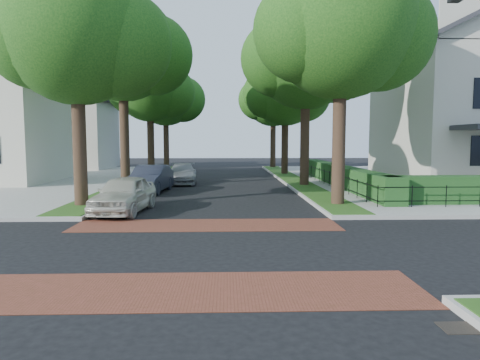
# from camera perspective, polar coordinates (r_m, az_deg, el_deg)

# --- Properties ---
(ground) EXTENTS (120.00, 120.00, 0.00)m
(ground) POSITION_cam_1_polar(r_m,az_deg,el_deg) (11.62, -5.19, -9.11)
(ground) COLOR black
(ground) RESTS_ON ground
(crosswalk_far) EXTENTS (9.00, 2.20, 0.01)m
(crosswalk_far) POSITION_cam_1_polar(r_m,az_deg,el_deg) (14.73, -4.46, -6.00)
(crosswalk_far) COLOR brown
(crosswalk_far) RESTS_ON ground
(crosswalk_near) EXTENTS (9.00, 2.20, 0.01)m
(crosswalk_near) POSITION_cam_1_polar(r_m,az_deg,el_deg) (8.56, -6.48, -14.39)
(crosswalk_near) COLOR brown
(crosswalk_near) RESTS_ON ground
(storm_drain) EXTENTS (0.65, 0.45, 0.01)m
(storm_drain) POSITION_cam_1_polar(r_m,az_deg,el_deg) (7.76, 27.44, -17.09)
(storm_drain) COLOR black
(storm_drain) RESTS_ON ground
(grass_strip_ne) EXTENTS (1.60, 29.80, 0.02)m
(grass_strip_ne) POSITION_cam_1_polar(r_m,az_deg,el_deg) (30.82, 7.00, 0.17)
(grass_strip_ne) COLOR #284F16
(grass_strip_ne) RESTS_ON sidewalk_ne
(grass_strip_nw) EXTENTS (1.60, 29.80, 0.02)m
(grass_strip_nw) POSITION_cam_1_polar(r_m,az_deg,el_deg) (31.06, -13.10, 0.11)
(grass_strip_nw) COLOR #284F16
(grass_strip_nw) RESTS_ON sidewalk_nw
(tree_right_near) EXTENTS (7.75, 6.67, 10.66)m
(tree_right_near) POSITION_cam_1_polar(r_m,az_deg,el_deg) (19.70, 13.47, 19.07)
(tree_right_near) COLOR black
(tree_right_near) RESTS_ON sidewalk_ne
(tree_right_mid) EXTENTS (8.25, 7.09, 11.22)m
(tree_right_mid) POSITION_cam_1_polar(r_m,az_deg,el_deg) (27.42, 8.92, 15.94)
(tree_right_mid) COLOR black
(tree_right_mid) RESTS_ON sidewalk_ne
(tree_right_far) EXTENTS (7.25, 6.23, 9.74)m
(tree_right_far) POSITION_cam_1_polar(r_m,az_deg,el_deg) (36.02, 6.17, 11.66)
(tree_right_far) COLOR black
(tree_right_far) RESTS_ON sidewalk_ne
(tree_right_back) EXTENTS (7.50, 6.45, 10.20)m
(tree_right_back) POSITION_cam_1_polar(r_m,az_deg,el_deg) (44.95, 4.56, 10.85)
(tree_right_back) COLOR black
(tree_right_back) RESTS_ON sidewalk_ne
(tree_left_near) EXTENTS (7.50, 6.45, 10.20)m
(tree_left_near) POSITION_cam_1_polar(r_m,az_deg,el_deg) (19.93, -20.53, 17.66)
(tree_left_near) COLOR black
(tree_left_near) RESTS_ON sidewalk_nw
(tree_left_mid) EXTENTS (8.00, 6.88, 11.48)m
(tree_left_mid) POSITION_cam_1_polar(r_m,az_deg,el_deg) (27.71, -15.07, 16.46)
(tree_left_mid) COLOR black
(tree_left_mid) RESTS_ON sidewalk_nw
(tree_left_far) EXTENTS (7.00, 6.02, 9.86)m
(tree_left_far) POSITION_cam_1_polar(r_m,az_deg,el_deg) (36.22, -11.73, 11.88)
(tree_left_far) COLOR black
(tree_left_far) RESTS_ON sidewalk_nw
(tree_left_back) EXTENTS (7.75, 6.66, 10.44)m
(tree_left_back) POSITION_cam_1_polar(r_m,az_deg,el_deg) (45.11, -9.72, 10.96)
(tree_left_back) COLOR black
(tree_left_back) RESTS_ON sidewalk_nw
(hedge_main_road) EXTENTS (1.00, 18.00, 1.20)m
(hedge_main_road) POSITION_cam_1_polar(r_m,az_deg,el_deg) (27.24, 13.12, 0.65)
(hedge_main_road) COLOR #153E19
(hedge_main_road) RESTS_ON sidewalk_ne
(fence_main_road) EXTENTS (0.06, 18.00, 0.90)m
(fence_main_road) POSITION_cam_1_polar(r_m,az_deg,el_deg) (27.06, 11.48, 0.33)
(fence_main_road) COLOR black
(fence_main_road) RESTS_ON sidewalk_ne
(house_left_far) EXTENTS (10.00, 9.00, 10.14)m
(house_left_far) POSITION_cam_1_polar(r_m,az_deg,el_deg) (46.21, -22.50, 7.55)
(house_left_far) COLOR beige
(house_left_far) RESTS_ON sidewalk_nw
(parked_car_front) EXTENTS (2.17, 4.52, 1.49)m
(parked_car_front) POSITION_cam_1_polar(r_m,az_deg,el_deg) (17.77, -15.18, -1.82)
(parked_car_front) COLOR beige
(parked_car_front) RESTS_ON ground
(parked_car_middle) EXTENTS (2.03, 4.74, 1.52)m
(parked_car_middle) POSITION_cam_1_polar(r_m,az_deg,el_deg) (24.20, -11.83, 0.13)
(parked_car_middle) COLOR #1E222D
(parked_car_middle) RESTS_ON ground
(parked_car_rear) EXTENTS (2.14, 4.71, 1.34)m
(parked_car_rear) POSITION_cam_1_polar(r_m,az_deg,el_deg) (28.98, -7.71, 0.84)
(parked_car_rear) COLOR gray
(parked_car_rear) RESTS_ON ground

